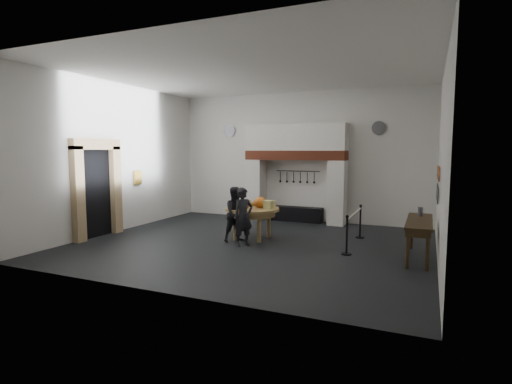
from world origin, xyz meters
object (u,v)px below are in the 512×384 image
at_px(visitor_near, 243,217).
at_px(iron_range, 296,214).
at_px(side_table, 420,221).
at_px(barrier_post_far, 360,222).
at_px(work_table, 252,209).
at_px(barrier_post_near, 347,236).
at_px(visitor_far, 236,214).

bearing_deg(visitor_near, iron_range, 32.41).
xyz_separation_m(side_table, barrier_post_far, (-1.58, 1.71, -0.42)).
distance_m(iron_range, barrier_post_far, 3.13).
relative_size(work_table, barrier_post_near, 1.68).
xyz_separation_m(visitor_far, barrier_post_near, (3.04, -0.23, -0.30)).
relative_size(visitor_near, visitor_far, 1.02).
distance_m(visitor_near, visitor_far, 0.57).
distance_m(barrier_post_near, barrier_post_far, 2.00).
distance_m(iron_range, barrier_post_near, 4.61).
xyz_separation_m(work_table, visitor_far, (-0.27, -0.47, -0.09)).
xyz_separation_m(visitor_far, side_table, (4.62, 0.07, 0.12)).
height_order(iron_range, side_table, side_table).
xyz_separation_m(visitor_near, barrier_post_far, (2.64, 2.17, -0.31)).
bearing_deg(iron_range, work_table, -94.62).
relative_size(iron_range, work_table, 1.25).
bearing_deg(barrier_post_far, visitor_near, -140.56).
relative_size(work_table, side_table, 0.69).
bearing_deg(visitor_near, barrier_post_near, -52.08).
bearing_deg(barrier_post_far, visitor_far, -149.76).
relative_size(iron_range, side_table, 0.86).
height_order(visitor_far, side_table, visitor_far).
bearing_deg(barrier_post_near, side_table, 10.46).
xyz_separation_m(side_table, barrier_post_near, (-1.58, -0.29, -0.42)).
bearing_deg(barrier_post_far, iron_range, 143.63).
relative_size(iron_range, barrier_post_near, 2.11).
bearing_deg(iron_range, barrier_post_far, -36.37).
relative_size(iron_range, barrier_post_far, 2.11).
bearing_deg(iron_range, visitor_near, -91.76).
bearing_deg(barrier_post_near, iron_range, 123.16).
height_order(work_table, barrier_post_near, barrier_post_near).
relative_size(work_table, barrier_post_far, 1.68).
bearing_deg(barrier_post_far, side_table, -47.20).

